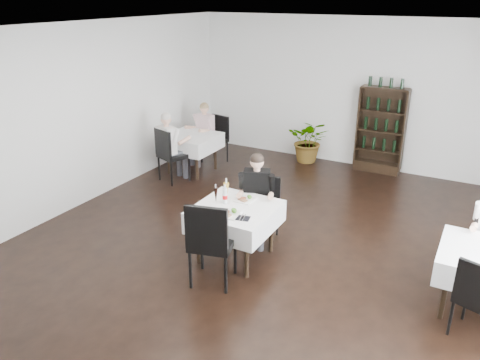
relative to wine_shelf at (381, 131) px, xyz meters
name	(u,v)px	position (x,y,z in m)	size (l,w,h in m)	color
room_shell	(256,158)	(-0.60, -4.31, 0.65)	(9.00, 9.00, 9.00)	black
wine_shelf	(381,131)	(0.00, 0.00, 0.00)	(0.90, 0.28, 1.75)	black
main_table	(235,217)	(-0.90, -4.31, -0.23)	(1.03, 1.03, 0.77)	black
left_table	(192,142)	(-3.30, -1.81, -0.23)	(0.98, 0.98, 0.77)	black
potted_tree	(309,141)	(-1.44, -0.11, -0.38)	(0.85, 0.74, 0.94)	#2D6121
main_chair_far	(264,204)	(-0.82, -3.60, -0.31)	(0.50, 0.51, 0.94)	black
main_chair_near	(210,239)	(-0.85, -5.03, -0.20)	(0.63, 0.64, 1.14)	black
left_chair_far	(217,136)	(-3.18, -1.04, -0.28)	(0.53, 0.54, 0.99)	black
left_chair_near	(169,152)	(-3.36, -2.48, -0.24)	(0.62, 0.62, 1.06)	black
right_chair_near	(479,296)	(2.08, -4.56, -0.30)	(0.55, 0.55, 0.95)	black
diner_main	(256,192)	(-0.86, -3.77, -0.07)	(0.59, 0.62, 1.34)	#3E3E45
diner_left_far	(203,129)	(-3.37, -1.28, -0.09)	(0.54, 0.56, 1.31)	#3E3E45
diner_left_near	(170,142)	(-3.37, -2.42, -0.06)	(0.57, 0.60, 1.36)	#3E3E45
plate_far	(245,199)	(-0.89, -4.08, -0.06)	(0.25, 0.25, 0.08)	white
plate_near	(228,213)	(-0.86, -4.57, -0.06)	(0.32, 0.32, 0.09)	white
pilsner_dark	(216,195)	(-1.20, -4.31, 0.03)	(0.06, 0.06, 0.26)	black
pilsner_lager	(226,192)	(-1.09, -4.23, 0.06)	(0.08, 0.08, 0.34)	gold
coke_bottle	(225,196)	(-1.07, -4.29, 0.03)	(0.07, 0.07, 0.27)	silver
napkin_cutlery	(242,218)	(-0.65, -4.57, -0.07)	(0.21, 0.20, 0.02)	black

